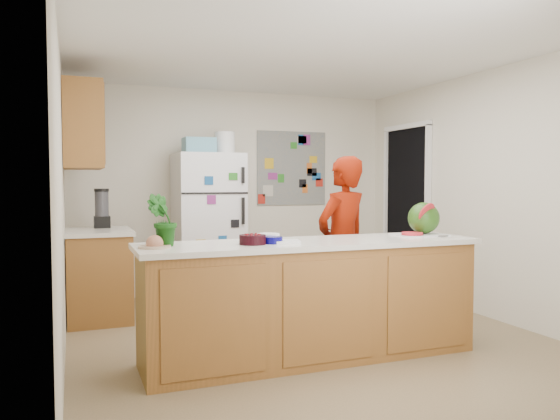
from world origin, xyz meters
name	(u,v)px	position (x,y,z in m)	size (l,w,h in m)	color
floor	(309,339)	(0.00, 0.00, -0.01)	(4.00, 4.50, 0.02)	brown
wall_back	(236,192)	(0.00, 2.26, 1.25)	(4.00, 0.02, 2.50)	beige
wall_left	(60,199)	(-2.01, 0.00, 1.25)	(0.02, 4.50, 2.50)	beige
wall_right	(493,194)	(2.01, 0.00, 1.25)	(0.02, 4.50, 2.50)	beige
ceiling	(310,49)	(0.00, 0.00, 2.51)	(4.00, 4.50, 0.02)	white
doorway	(407,210)	(1.99, 1.45, 1.02)	(0.03, 0.85, 2.04)	black
peninsula_base	(311,302)	(-0.20, -0.50, 0.44)	(2.60, 0.62, 0.88)	brown
peninsula_top	(312,243)	(-0.20, -0.50, 0.90)	(2.68, 0.70, 0.04)	silver
side_counter_base	(99,277)	(-1.69, 1.35, 0.43)	(0.60, 0.80, 0.86)	brown
side_counter_top	(98,232)	(-1.69, 1.35, 0.88)	(0.64, 0.84, 0.04)	silver
upper_cabinets	(82,127)	(-1.82, 1.30, 1.90)	(0.35, 1.00, 0.80)	brown
refrigerator	(208,227)	(-0.45, 1.88, 0.85)	(0.75, 0.70, 1.70)	silver
fridge_top_bin	(199,146)	(-0.55, 1.88, 1.79)	(0.35, 0.28, 0.18)	#5999B2
photo_collage	(292,168)	(0.75, 2.24, 1.55)	(0.95, 0.01, 0.95)	slate
person	(343,245)	(0.36, 0.07, 0.80)	(0.59, 0.38, 1.61)	#681002
blender_appliance	(102,209)	(-1.64, 1.58, 1.09)	(0.14, 0.14, 0.38)	black
cutting_board	(419,235)	(0.83, -0.44, 0.93)	(0.41, 0.31, 0.01)	silver
watermelon	(424,218)	(0.89, -0.42, 1.07)	(0.27, 0.27, 0.27)	#2C5A12
watermelon_slice	(412,234)	(0.72, -0.49, 0.94)	(0.18, 0.18, 0.02)	red
cherry_bowl	(253,240)	(-0.70, -0.57, 0.96)	(0.19, 0.19, 0.07)	black
white_bowl	(268,237)	(-0.52, -0.41, 0.95)	(0.17, 0.17, 0.06)	white
cobalt_bowl	(273,240)	(-0.54, -0.56, 0.95)	(0.14, 0.14, 0.05)	#070457
plate	(155,247)	(-1.40, -0.53, 0.93)	(0.22, 0.22, 0.02)	beige
paper_towel	(287,242)	(-0.44, -0.57, 0.93)	(0.19, 0.17, 0.02)	white
keys	(443,236)	(0.94, -0.62, 0.93)	(0.09, 0.04, 0.01)	gray
potted_plant	(162,220)	(-1.33, -0.45, 1.11)	(0.21, 0.17, 0.37)	#1A4211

